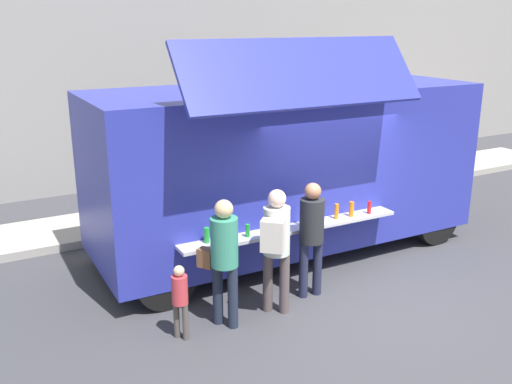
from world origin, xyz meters
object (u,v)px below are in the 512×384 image
at_px(customer_front_ordering, 312,230).
at_px(trash_bin, 381,167).
at_px(customer_rear_waiting, 223,252).
at_px(child_near_queue, 180,296).
at_px(customer_mid_with_backpack, 276,240).
at_px(food_truck_main, 286,164).

bearing_deg(customer_front_ordering, trash_bin, -44.02).
height_order(customer_rear_waiting, child_near_queue, customer_rear_waiting).
height_order(customer_front_ordering, customer_mid_with_backpack, customer_mid_with_backpack).
bearing_deg(food_truck_main, customer_front_ordering, -108.93).
distance_m(food_truck_main, child_near_queue, 3.43).
relative_size(food_truck_main, customer_mid_with_backpack, 3.69).
relative_size(trash_bin, customer_mid_with_backpack, 0.55).
xyz_separation_m(customer_front_ordering, customer_rear_waiting, (-1.49, -0.15, 0.01)).
height_order(trash_bin, customer_front_ordering, customer_front_ordering).
distance_m(food_truck_main, trash_bin, 4.92).
relative_size(food_truck_main, child_near_queue, 6.51).
distance_m(trash_bin, customer_rear_waiting, 7.54).
bearing_deg(customer_front_ordering, customer_mid_with_backpack, 112.04).
bearing_deg(child_near_queue, customer_rear_waiting, -31.14).
bearing_deg(customer_rear_waiting, customer_front_ordering, -27.03).
bearing_deg(trash_bin, customer_mid_with_backpack, -142.84).
bearing_deg(customer_rear_waiting, food_truck_main, 8.11).
height_order(customer_mid_with_backpack, child_near_queue, customer_mid_with_backpack).
distance_m(customer_mid_with_backpack, child_near_queue, 1.48).
bearing_deg(customer_mid_with_backpack, customer_front_ordering, -32.39).
relative_size(customer_mid_with_backpack, customer_rear_waiting, 1.01).
height_order(customer_mid_with_backpack, customer_rear_waiting, customer_mid_with_backpack).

